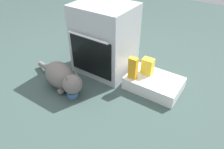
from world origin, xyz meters
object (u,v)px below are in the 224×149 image
pantry_cabinet (154,83)px  cat (62,77)px  snack_bag (148,66)px  oven (105,39)px  juice_carton (133,68)px  food_bowl (73,93)px

pantry_cabinet → cat: size_ratio=0.68×
cat → snack_bag: snack_bag is taller
oven → juice_carton: oven is taller
food_bowl → snack_bag: snack_bag is taller
food_bowl → pantry_cabinet: bearing=42.2°
cat → juice_carton: (0.62, 0.42, 0.11)m
cat → juice_carton: juice_carton is taller
pantry_cabinet → juice_carton: size_ratio=2.39×
food_bowl → snack_bag: (0.54, 0.63, 0.19)m
oven → cat: size_ratio=0.94×
juice_carton → food_bowl: bearing=-134.0°
oven → juice_carton: (0.46, -0.15, -0.14)m
pantry_cabinet → food_bowl: size_ratio=4.95×
pantry_cabinet → food_bowl: 0.87m
oven → cat: oven is taller
cat → food_bowl: bearing=-0.0°
snack_bag → cat: bearing=-140.7°
oven → pantry_cabinet: size_ratio=1.39×
food_bowl → cat: size_ratio=0.14×
oven → juice_carton: bearing=-17.8°
oven → pantry_cabinet: 0.74m
pantry_cabinet → juice_carton: bearing=-148.5°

